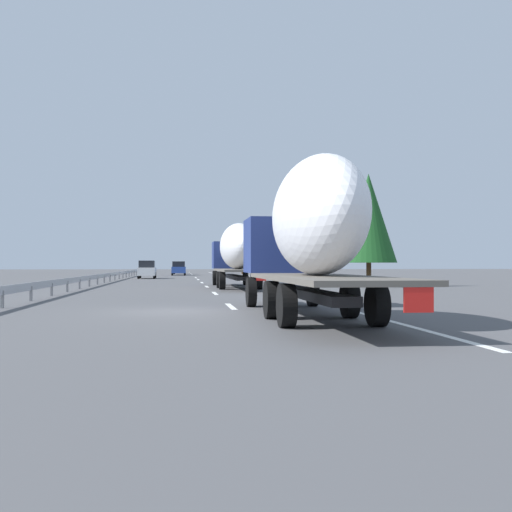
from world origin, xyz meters
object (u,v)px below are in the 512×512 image
Objects in this scene: car_silver_hatch at (179,268)px; truck_trailing at (308,231)px; car_blue_sedan at (179,268)px; road_sign at (250,256)px; car_white_van at (147,270)px; truck_lead at (236,251)px.

truck_trailing is at bearing -177.28° from car_silver_hatch.
road_sign is (-25.23, -6.85, 1.31)m from car_blue_sedan.
truck_trailing is 3.35× the size of car_blue_sedan.
car_blue_sedan reaches higher than car_white_van.
truck_lead is 3.31× the size of car_silver_hatch.
truck_lead is 54.97m from car_silver_hatch.
truck_lead reaches higher than car_blue_sedan.
truck_lead is at bearing -175.22° from car_blue_sedan.
truck_lead is at bearing 0.00° from truck_trailing.
road_sign is at bearing -4.25° from truck_trailing.
truck_trailing is at bearing 175.75° from road_sign.
car_white_van is 1.26× the size of road_sign.
road_sign reaches higher than car_silver_hatch.
road_sign is (41.73, -3.10, -0.18)m from truck_trailing.
car_blue_sedan is at bearing 15.18° from road_sign.
truck_trailing is 41.84m from road_sign.
car_blue_sedan is at bearing 3.20° from truck_trailing.
car_silver_hatch is (54.83, 3.65, -1.40)m from truck_lead.
car_blue_sedan is 0.97× the size of car_white_van.
car_white_van is (26.27, 7.00, -1.41)m from truck_lead.
car_blue_sedan is 26.18m from road_sign.
road_sign is (-35.30, -6.75, 1.30)m from car_silver_hatch.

